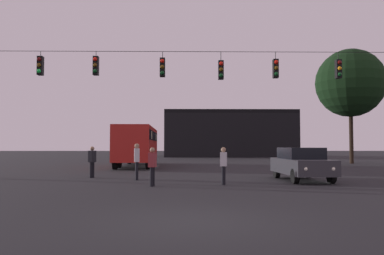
% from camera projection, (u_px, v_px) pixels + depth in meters
% --- Properties ---
extents(ground_plane, '(168.00, 168.00, 0.00)m').
position_uv_depth(ground_plane, '(188.00, 165.00, 32.77)').
color(ground_plane, black).
rests_on(ground_plane, ground).
extents(overhead_signal_span, '(20.97, 0.44, 7.34)m').
position_uv_depth(overhead_signal_span, '(189.00, 91.00, 19.69)').
color(overhead_signal_span, black).
rests_on(overhead_signal_span, ground).
extents(city_bus, '(2.82, 11.06, 3.00)m').
position_uv_depth(city_bus, '(138.00, 142.00, 30.60)').
color(city_bus, '#B21E19').
rests_on(city_bus, ground).
extents(car_near_right, '(2.00, 4.40, 1.52)m').
position_uv_depth(car_near_right, '(301.00, 163.00, 18.06)').
color(car_near_right, '#2D2D33').
rests_on(car_near_right, ground).
extents(pedestrian_crossing_left, '(0.32, 0.41, 1.54)m').
position_uv_depth(pedestrian_crossing_left, '(152.00, 165.00, 15.50)').
color(pedestrian_crossing_left, black).
rests_on(pedestrian_crossing_left, ground).
extents(pedestrian_crossing_center, '(0.30, 0.39, 1.71)m').
position_uv_depth(pedestrian_crossing_center, '(137.00, 159.00, 18.30)').
color(pedestrian_crossing_center, black).
rests_on(pedestrian_crossing_center, ground).
extents(pedestrian_crossing_right, '(0.36, 0.42, 1.57)m').
position_uv_depth(pedestrian_crossing_right, '(92.00, 160.00, 19.57)').
color(pedestrian_crossing_right, black).
rests_on(pedestrian_crossing_right, ground).
extents(pedestrian_near_bus, '(0.31, 0.40, 1.55)m').
position_uv_depth(pedestrian_near_bus, '(224.00, 164.00, 16.10)').
color(pedestrian_near_bus, black).
rests_on(pedestrian_near_bus, ground).
extents(corner_building, '(18.51, 10.62, 6.57)m').
position_uv_depth(corner_building, '(228.00, 134.00, 58.22)').
color(corner_building, black).
rests_on(corner_building, ground).
extents(tree_left_silhouette, '(6.13, 6.13, 10.33)m').
position_uv_depth(tree_left_silhouette, '(350.00, 83.00, 35.28)').
color(tree_left_silhouette, black).
rests_on(tree_left_silhouette, ground).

